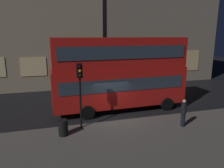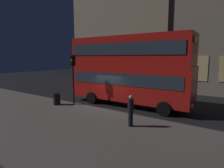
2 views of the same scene
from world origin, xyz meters
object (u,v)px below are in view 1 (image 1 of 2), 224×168
object	(u,v)px
traffic_light_near_kerb	(80,82)
pedestrian	(183,113)
litter_bin	(63,128)
double_decker_bus	(120,71)

from	to	relation	value
traffic_light_near_kerb	pedestrian	world-z (taller)	traffic_light_near_kerb
traffic_light_near_kerb	pedestrian	distance (m)	6.61
litter_bin	double_decker_bus	bearing A→B (deg)	38.35
double_decker_bus	traffic_light_near_kerb	distance (m)	4.39
double_decker_bus	pedestrian	xyz separation A→B (m)	(2.74, -4.35, -2.05)
litter_bin	traffic_light_near_kerb	bearing A→B (deg)	34.50
double_decker_bus	litter_bin	xyz separation A→B (m)	(-4.51, -3.57, -2.50)
traffic_light_near_kerb	double_decker_bus	bearing A→B (deg)	34.43
double_decker_bus	litter_bin	size ratio (longest dim) A/B	11.20
double_decker_bus	traffic_light_near_kerb	world-z (taller)	double_decker_bus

